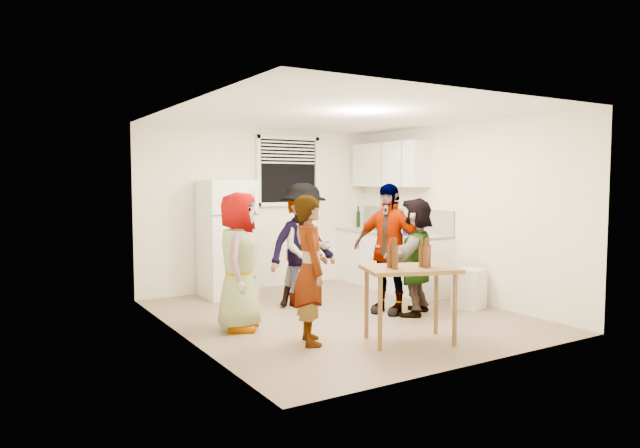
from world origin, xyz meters
TOP-DOWN VIEW (x-y plane):
  - room at (0.00, 0.00)m, footprint 4.00×4.50m
  - window at (0.45, 2.21)m, footprint 1.12×0.10m
  - refrigerator at (-0.75, 1.88)m, footprint 0.70×0.70m
  - counter_lower at (1.70, 1.15)m, footprint 0.60×2.20m
  - countertop at (1.70, 1.15)m, footprint 0.64×2.22m
  - backsplash at (1.99, 1.15)m, footprint 0.03×2.20m
  - upper_cabinets at (1.83, 1.35)m, footprint 0.34×1.60m
  - kettle at (1.65, 1.54)m, footprint 0.27×0.24m
  - paper_towel at (1.68, 1.20)m, footprint 0.12×0.12m
  - wine_bottle at (1.75, 2.10)m, footprint 0.07×0.07m
  - beer_bottle_counter at (1.60, 0.47)m, footprint 0.06×0.06m
  - blue_cup at (1.44, 0.47)m, footprint 0.09×0.09m
  - picture_frame at (1.92, 1.67)m, footprint 0.02×0.17m
  - trash_bin at (1.72, -0.52)m, footprint 0.44×0.44m
  - serving_table at (-0.04, -1.36)m, footprint 1.10×0.91m
  - beer_bottle_table at (-0.27, -1.40)m, footprint 0.06×0.06m
  - red_cup at (0.14, -1.40)m, footprint 0.10×0.10m
  - guest_grey at (-1.36, 0.03)m, footprint 1.73×1.50m
  - guest_stripe at (-0.95, -0.86)m, footprint 1.64×1.05m
  - guest_back_left at (-0.10, 0.71)m, footprint 1.03×1.63m
  - guest_back_right at (-0.14, 0.71)m, footprint 1.34×1.82m
  - guest_black at (0.60, -0.19)m, footprint 1.92×1.60m
  - guest_orange at (0.85, -0.42)m, footprint 1.97×2.00m

SIDE VIEW (x-z plane):
  - room at x=0.00m, z-range -1.25..1.25m
  - serving_table at x=-0.04m, z-range -0.40..0.40m
  - guest_grey at x=-1.36m, z-range -0.25..0.25m
  - guest_stripe at x=-0.95m, z-range -0.18..0.18m
  - guest_back_left at x=-0.10m, z-range -0.29..0.29m
  - guest_back_right at x=-0.14m, z-range -0.31..0.31m
  - guest_black at x=0.60m, z-range -0.20..0.20m
  - guest_orange at x=0.85m, z-range -0.22..0.22m
  - trash_bin at x=1.72m, z-range -0.01..0.51m
  - counter_lower at x=1.70m, z-range 0.00..0.86m
  - beer_bottle_table at x=-0.27m, z-range 0.68..0.91m
  - red_cup at x=0.14m, z-range 0.73..0.86m
  - refrigerator at x=-0.75m, z-range 0.00..1.70m
  - countertop at x=1.70m, z-range 0.86..0.90m
  - kettle at x=1.65m, z-range 0.80..1.00m
  - paper_towel at x=1.68m, z-range 0.76..1.04m
  - blue_cup at x=1.44m, z-range 0.84..0.96m
  - wine_bottle at x=1.75m, z-range 0.77..1.03m
  - beer_bottle_counter at x=1.60m, z-range 0.78..1.02m
  - picture_frame at x=1.92m, z-range 0.90..1.04m
  - backsplash at x=1.99m, z-range 0.90..1.26m
  - window at x=0.45m, z-range 1.32..2.38m
  - upper_cabinets at x=1.83m, z-range 1.60..2.30m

